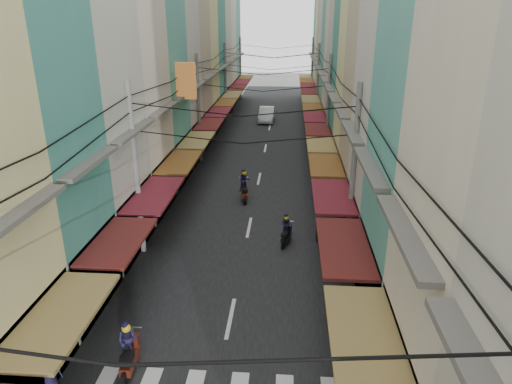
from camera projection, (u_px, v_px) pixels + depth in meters
The scene contains 14 objects.
ground at pixel (237, 289), 19.13m from camera, with size 160.00×160.00×0.00m, color slate.
road at pixel (264, 155), 37.75m from camera, with size 10.00×80.00×0.02m, color black.
sidewalk_left at pixel (187, 153), 38.19m from camera, with size 3.00×80.00×0.06m, color gray.
sidewalk_right at pixel (343, 156), 37.29m from camera, with size 3.00×80.00×0.06m, color gray.
building_row_left at pixel (148, 31), 31.59m from camera, with size 7.80×67.67×23.70m.
building_row_right at pixel (380, 37), 30.52m from camera, with size 7.80×68.98×22.59m.
utility_poles at pixel (260, 82), 30.75m from camera, with size 10.20×66.13×8.20m.
white_car at pixel (267, 121), 49.96m from camera, with size 5.37×2.11×1.90m, color silver.
bicycle at pixel (441, 346), 15.82m from camera, with size 0.66×1.76×1.21m, color black.
moving_scooters at pixel (239, 240), 22.12m from camera, with size 7.08×16.89×1.99m.
parked_scooters at pixel (346, 338), 15.51m from camera, with size 12.69×12.09×0.99m.
pedestrians at pixel (147, 226), 22.48m from camera, with size 14.14×23.44×2.24m.
market_umbrella at pixel (407, 328), 13.74m from camera, with size 2.06×2.06×2.18m.
traffic_sign at pixel (389, 309), 14.25m from camera, with size 0.10×0.64×2.93m.
Camera 1 is at (2.03, -16.29, 10.67)m, focal length 32.00 mm.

